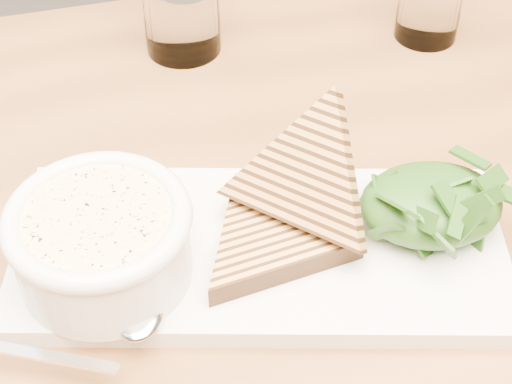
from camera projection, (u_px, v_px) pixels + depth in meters
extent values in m
cube|color=brown|center=(269.00, 241.00, 0.63)|extent=(1.18, 0.86, 0.04)
cube|color=white|center=(260.00, 250.00, 0.59)|extent=(0.38, 0.22, 0.02)
cylinder|color=white|center=(103.00, 249.00, 0.54)|extent=(0.12, 0.12, 0.05)
cylinder|color=#FCD899|center=(97.00, 220.00, 0.52)|extent=(0.10, 0.10, 0.01)
torus|color=white|center=(97.00, 218.00, 0.52)|extent=(0.13, 0.13, 0.01)
ellipsoid|color=#15350D|center=(431.00, 204.00, 0.58)|extent=(0.11, 0.08, 0.04)
ellipsoid|color=silver|center=(141.00, 318.00, 0.52)|extent=(0.04, 0.05, 0.01)
cube|color=silver|center=(43.00, 355.00, 0.50)|extent=(0.10, 0.04, 0.00)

